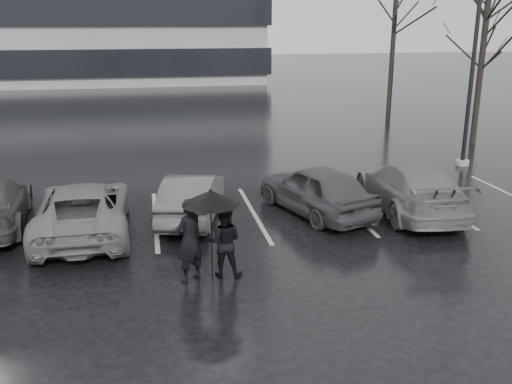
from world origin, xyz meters
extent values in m
plane|color=black|center=(0.00, 0.00, 0.00)|extent=(160.00, 160.00, 0.00)
imported|color=black|center=(2.36, 2.17, 0.72)|extent=(2.94, 4.52, 1.43)
imported|color=#2E2E31|center=(-1.17, 2.40, 0.64)|extent=(2.26, 4.10, 1.28)
imported|color=#515154|center=(-4.02, 1.71, 0.68)|extent=(2.38, 4.97, 1.37)
imported|color=#515154|center=(5.07, 1.86, 0.73)|extent=(2.42, 5.15, 1.45)
imported|color=black|center=(-1.55, -1.60, 0.92)|extent=(0.80, 0.75, 1.84)
imported|color=black|center=(-0.80, -1.48, 0.79)|extent=(0.89, 0.77, 1.58)
cylinder|color=black|center=(-1.08, -1.63, 0.87)|extent=(0.03, 0.03, 1.74)
cone|color=black|center=(-1.08, -1.63, 1.85)|extent=(1.20, 1.20, 0.30)
sphere|color=black|center=(-1.08, -1.63, 2.00)|extent=(0.05, 0.05, 0.05)
cylinder|color=#9A9A9D|center=(9.53, 6.58, 0.10)|extent=(0.49, 0.49, 0.20)
cylinder|color=black|center=(9.53, 6.58, 4.43)|extent=(0.16, 0.16, 8.85)
cube|color=#9D9EA0|center=(-5.00, 2.50, 0.00)|extent=(0.12, 5.00, 0.00)
cube|color=#9D9EA0|center=(-2.20, 2.50, 0.00)|extent=(0.12, 5.00, 0.00)
cube|color=#9D9EA0|center=(0.60, 2.50, 0.00)|extent=(0.12, 5.00, 0.00)
cube|color=#9D9EA0|center=(3.40, 2.50, 0.00)|extent=(0.12, 5.00, 0.00)
cube|color=#9D9EA0|center=(6.20, 2.50, 0.00)|extent=(0.12, 5.00, 0.00)
cylinder|color=black|center=(12.00, 10.00, 4.00)|extent=(0.26, 0.26, 8.00)
cylinder|color=black|center=(14.50, 14.00, 3.50)|extent=(0.26, 0.26, 7.00)
cylinder|color=black|center=(11.00, 17.00, 4.25)|extent=(0.26, 0.26, 8.50)
camera|label=1|loc=(-2.28, -12.79, 5.35)|focal=40.00mm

